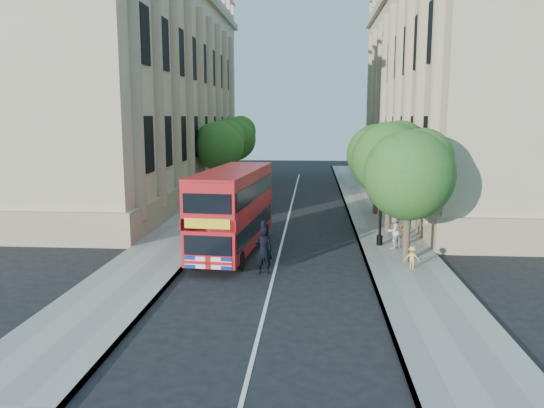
% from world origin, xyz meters
% --- Properties ---
extents(ground, '(120.00, 120.00, 0.00)m').
position_xyz_m(ground, '(0.00, 0.00, 0.00)').
color(ground, black).
rests_on(ground, ground).
extents(pavement_right, '(3.50, 80.00, 0.12)m').
position_xyz_m(pavement_right, '(5.75, 10.00, 0.06)').
color(pavement_right, gray).
rests_on(pavement_right, ground).
extents(pavement_left, '(3.50, 80.00, 0.12)m').
position_xyz_m(pavement_left, '(-5.75, 10.00, 0.06)').
color(pavement_left, gray).
rests_on(pavement_left, ground).
extents(building_right, '(12.00, 38.00, 18.00)m').
position_xyz_m(building_right, '(13.80, 24.00, 9.00)').
color(building_right, tan).
rests_on(building_right, ground).
extents(building_left, '(12.00, 38.00, 18.00)m').
position_xyz_m(building_left, '(-13.80, 24.00, 9.00)').
color(building_left, tan).
rests_on(building_left, ground).
extents(tree_right_near, '(4.00, 4.00, 6.08)m').
position_xyz_m(tree_right_near, '(5.84, 3.03, 4.25)').
color(tree_right_near, '#473828').
rests_on(tree_right_near, ground).
extents(tree_right_mid, '(4.20, 4.20, 6.37)m').
position_xyz_m(tree_right_mid, '(5.84, 9.03, 4.45)').
color(tree_right_mid, '#473828').
rests_on(tree_right_mid, ground).
extents(tree_right_far, '(4.00, 4.00, 6.15)m').
position_xyz_m(tree_right_far, '(5.84, 15.03, 4.31)').
color(tree_right_far, '#473828').
rests_on(tree_right_far, ground).
extents(tree_left_far, '(4.00, 4.00, 6.30)m').
position_xyz_m(tree_left_far, '(-5.96, 22.03, 4.44)').
color(tree_left_far, '#473828').
rests_on(tree_left_far, ground).
extents(tree_left_back, '(4.20, 4.20, 6.65)m').
position_xyz_m(tree_left_back, '(-5.96, 30.03, 4.71)').
color(tree_left_back, '#473828').
rests_on(tree_left_back, ground).
extents(lamp_post, '(0.32, 0.32, 5.16)m').
position_xyz_m(lamp_post, '(5.00, 6.00, 2.51)').
color(lamp_post, black).
rests_on(lamp_post, pavement_right).
extents(double_decker_bus, '(3.05, 8.80, 3.99)m').
position_xyz_m(double_decker_bus, '(-2.23, 4.34, 2.20)').
color(double_decker_bus, '#AC0B0F').
rests_on(double_decker_bus, ground).
extents(box_van, '(2.20, 4.60, 2.55)m').
position_xyz_m(box_van, '(-2.91, 15.19, 1.25)').
color(box_van, black).
rests_on(box_van, ground).
extents(police_constable, '(0.81, 0.60, 2.04)m').
position_xyz_m(police_constable, '(-0.45, 1.00, 1.02)').
color(police_constable, black).
rests_on(police_constable, ground).
extents(woman_pedestrian, '(1.06, 1.06, 1.73)m').
position_xyz_m(woman_pedestrian, '(5.59, 5.40, 0.99)').
color(woman_pedestrian, silver).
rests_on(woman_pedestrian, pavement_right).
extents(child_a, '(0.69, 0.41, 1.11)m').
position_xyz_m(child_a, '(6.49, 7.34, 0.68)').
color(child_a, orange).
rests_on(child_a, pavement_right).
extents(child_b, '(0.71, 0.51, 0.98)m').
position_xyz_m(child_b, '(5.87, 1.82, 0.61)').
color(child_b, '#E2BA4D').
rests_on(child_b, pavement_right).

